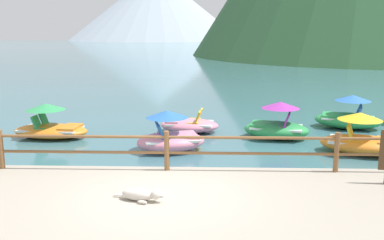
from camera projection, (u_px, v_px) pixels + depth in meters
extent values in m
plane|color=#3D6B75|center=(198.00, 63.00, 48.04)|extent=(200.00, 200.00, 0.00)
cylinder|color=brown|center=(1.00, 149.00, 10.37)|extent=(0.12, 0.12, 0.95)
cylinder|color=brown|center=(167.00, 151.00, 10.25)|extent=(0.12, 0.12, 0.95)
cylinder|color=brown|center=(337.00, 152.00, 10.12)|extent=(0.12, 0.12, 0.95)
cylinder|color=brown|center=(167.00, 137.00, 10.18)|extent=(23.80, 0.07, 0.07)
cylinder|color=brown|center=(167.00, 153.00, 10.25)|extent=(23.80, 0.07, 0.07)
ellipsoid|color=beige|center=(138.00, 194.00, 8.49)|extent=(0.68, 0.40, 0.24)
sphere|color=beige|center=(156.00, 194.00, 8.38)|extent=(0.20, 0.20, 0.20)
ellipsoid|color=beige|center=(161.00, 196.00, 8.36)|extent=(0.14, 0.11, 0.08)
cylinder|color=beige|center=(119.00, 195.00, 8.65)|extent=(0.22, 0.09, 0.04)
ellipsoid|color=beige|center=(142.00, 202.00, 8.31)|extent=(0.21, 0.11, 0.07)
ellipsoid|color=beige|center=(148.00, 196.00, 8.62)|extent=(0.21, 0.11, 0.07)
ellipsoid|color=green|center=(348.00, 121.00, 16.48)|extent=(2.74, 2.05, 0.58)
cube|color=silver|center=(348.00, 118.00, 16.46)|extent=(2.16, 1.65, 0.06)
cube|color=blue|center=(353.00, 115.00, 16.64)|extent=(0.50, 0.50, 0.08)
cube|color=blue|center=(359.00, 110.00, 16.54)|extent=(0.32, 0.44, 0.43)
cube|color=blue|center=(353.00, 118.00, 16.13)|extent=(0.50, 0.50, 0.08)
cube|color=blue|center=(359.00, 112.00, 16.03)|extent=(0.32, 0.44, 0.43)
cube|color=green|center=(330.00, 115.00, 16.66)|extent=(0.80, 1.09, 0.12)
cone|color=blue|center=(353.00, 98.00, 16.26)|extent=(1.65, 1.65, 0.22)
ellipsoid|color=orange|center=(51.00, 131.00, 15.02)|extent=(2.71, 1.62, 0.47)
cube|color=silver|center=(51.00, 129.00, 15.01)|extent=(2.12, 1.32, 0.06)
cube|color=#339956|center=(42.00, 128.00, 14.75)|extent=(0.44, 0.44, 0.08)
cube|color=#339956|center=(36.00, 122.00, 14.72)|extent=(0.24, 0.42, 0.43)
cube|color=#339956|center=(49.00, 125.00, 15.29)|extent=(0.44, 0.44, 0.08)
cube|color=#339956|center=(44.00, 119.00, 15.26)|extent=(0.24, 0.42, 0.43)
cube|color=orange|center=(71.00, 128.00, 14.91)|extent=(0.66, 1.02, 0.12)
cone|color=#339956|center=(46.00, 107.00, 14.86)|extent=(1.44, 1.44, 0.22)
ellipsoid|color=pink|center=(190.00, 125.00, 15.88)|extent=(2.26, 1.57, 0.48)
cube|color=silver|center=(190.00, 123.00, 15.86)|extent=(1.77, 1.28, 0.06)
cube|color=yellow|center=(195.00, 120.00, 16.08)|extent=(0.44, 0.44, 0.08)
cube|color=yellow|center=(200.00, 114.00, 16.01)|extent=(0.25, 0.42, 0.43)
cube|color=yellow|center=(193.00, 123.00, 15.56)|extent=(0.44, 0.44, 0.08)
cube|color=yellow|center=(198.00, 117.00, 15.49)|extent=(0.25, 0.42, 0.43)
cube|color=pink|center=(174.00, 121.00, 15.93)|extent=(0.57, 0.99, 0.12)
ellipsoid|color=orange|center=(362.00, 145.00, 13.09)|extent=(2.78, 2.12, 0.55)
cube|color=silver|center=(362.00, 142.00, 13.07)|extent=(2.18, 1.70, 0.06)
cube|color=yellow|center=(356.00, 141.00, 12.88)|extent=(0.51, 0.51, 0.08)
cube|color=yellow|center=(350.00, 133.00, 12.90)|extent=(0.33, 0.45, 0.43)
cube|color=yellow|center=(356.00, 137.00, 13.37)|extent=(0.51, 0.51, 0.08)
cube|color=yellow|center=(351.00, 129.00, 13.39)|extent=(0.33, 0.45, 0.43)
cone|color=yellow|center=(360.00, 116.00, 12.96)|extent=(1.66, 1.66, 0.22)
ellipsoid|color=pink|center=(171.00, 142.00, 13.38)|extent=(2.37, 1.82, 0.58)
cube|color=silver|center=(171.00, 138.00, 13.36)|extent=(1.86, 1.47, 0.06)
cube|color=blue|center=(167.00, 139.00, 13.05)|extent=(0.49, 0.49, 0.08)
cube|color=blue|center=(161.00, 132.00, 12.97)|extent=(0.30, 0.44, 0.43)
cube|color=blue|center=(164.00, 135.00, 13.57)|extent=(0.49, 0.49, 0.08)
cube|color=blue|center=(158.00, 128.00, 13.48)|extent=(0.30, 0.44, 0.43)
cube|color=pink|center=(189.00, 136.00, 13.47)|extent=(0.68, 1.02, 0.12)
cone|color=blue|center=(167.00, 114.00, 13.18)|extent=(1.55, 1.55, 0.22)
ellipsoid|color=green|center=(276.00, 130.00, 14.93)|extent=(2.47, 1.85, 0.59)
cube|color=silver|center=(276.00, 127.00, 14.91)|extent=(1.94, 1.49, 0.06)
cube|color=purple|center=(282.00, 124.00, 15.11)|extent=(0.48, 0.48, 0.08)
cube|color=purple|center=(288.00, 118.00, 15.01)|extent=(0.30, 0.44, 0.43)
cube|color=purple|center=(281.00, 127.00, 14.59)|extent=(0.48, 0.48, 0.08)
cube|color=purple|center=(286.00, 121.00, 14.50)|extent=(0.30, 0.44, 0.43)
cube|color=green|center=(259.00, 124.00, 15.06)|extent=(0.70, 1.04, 0.12)
cone|color=purple|center=(281.00, 105.00, 14.72)|extent=(1.56, 1.56, 0.22)
cone|color=#9EADBC|center=(156.00, 6.00, 151.10)|extent=(60.54, 60.54, 23.33)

